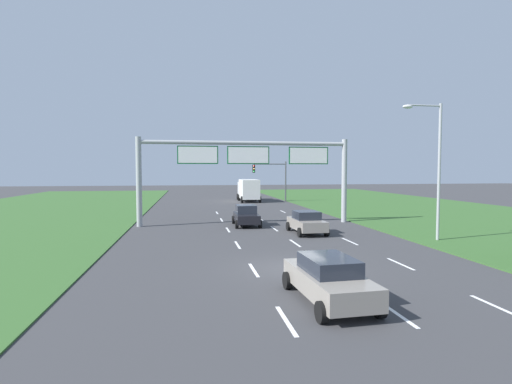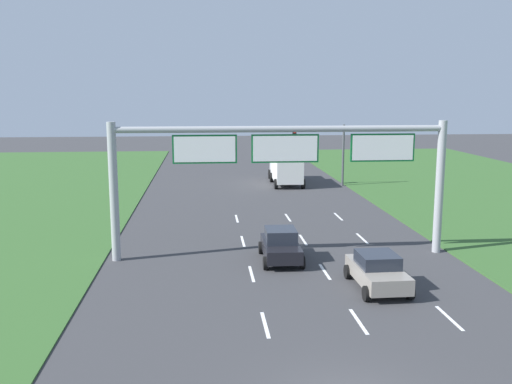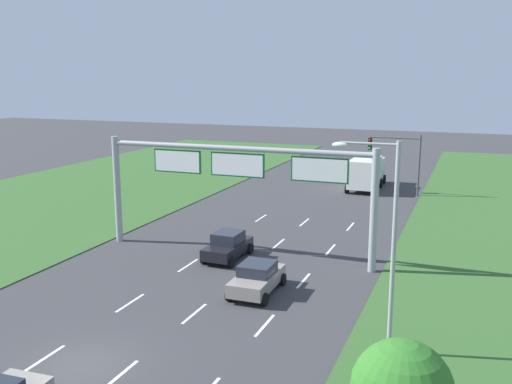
{
  "view_description": "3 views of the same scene",
  "coord_description": "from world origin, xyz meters",
  "px_view_note": "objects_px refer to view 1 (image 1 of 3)",
  "views": [
    {
      "loc": [
        -4.51,
        -17.18,
        4.42
      ],
      "look_at": [
        1.32,
        17.78,
        2.46
      ],
      "focal_mm": 28.0,
      "sensor_mm": 36.0,
      "label": 1
    },
    {
      "loc": [
        -3.88,
        -13.63,
        8.38
      ],
      "look_at": [
        -1.17,
        16.07,
        3.2
      ],
      "focal_mm": 40.0,
      "sensor_mm": 36.0,
      "label": 2
    },
    {
      "loc": [
        13.41,
        -16.07,
        10.87
      ],
      "look_at": [
        0.66,
        16.73,
        3.64
      ],
      "focal_mm": 40.0,
      "sensor_mm": 36.0,
      "label": 3
    }
  ],
  "objects_px": {
    "traffic_light_mast": "(272,174)",
    "car_lead_silver": "(246,215)",
    "car_near_red": "(307,222)",
    "street_lamp": "(434,159)",
    "sign_gantry": "(248,163)",
    "box_truck": "(248,189)",
    "car_mid_lane": "(328,279)"
  },
  "relations": [
    {
      "from": "car_lead_silver",
      "to": "street_lamp",
      "type": "xyz_separation_m",
      "value": [
        10.47,
        -8.67,
        4.26
      ]
    },
    {
      "from": "sign_gantry",
      "to": "box_truck",
      "type": "bearing_deg",
      "value": 81.64
    },
    {
      "from": "car_near_red",
      "to": "car_lead_silver",
      "type": "relative_size",
      "value": 1.03
    },
    {
      "from": "car_mid_lane",
      "to": "box_truck",
      "type": "bearing_deg",
      "value": 82.3
    },
    {
      "from": "box_truck",
      "to": "traffic_light_mast",
      "type": "bearing_deg",
      "value": -29.05
    },
    {
      "from": "car_near_red",
      "to": "box_truck",
      "type": "relative_size",
      "value": 0.54
    },
    {
      "from": "car_lead_silver",
      "to": "traffic_light_mast",
      "type": "xyz_separation_m",
      "value": [
        6.86,
        22.92,
        3.05
      ]
    },
    {
      "from": "car_mid_lane",
      "to": "box_truck",
      "type": "height_order",
      "value": "box_truck"
    },
    {
      "from": "traffic_light_mast",
      "to": "car_lead_silver",
      "type": "bearing_deg",
      "value": -106.66
    },
    {
      "from": "car_lead_silver",
      "to": "car_mid_lane",
      "type": "bearing_deg",
      "value": -88.45
    },
    {
      "from": "car_mid_lane",
      "to": "street_lamp",
      "type": "xyz_separation_m",
      "value": [
        10.32,
        9.94,
        4.29
      ]
    },
    {
      "from": "box_truck",
      "to": "traffic_light_mast",
      "type": "distance_m",
      "value": 4.18
    },
    {
      "from": "box_truck",
      "to": "street_lamp",
      "type": "height_order",
      "value": "street_lamp"
    },
    {
      "from": "traffic_light_mast",
      "to": "sign_gantry",
      "type": "bearing_deg",
      "value": -106.6
    },
    {
      "from": "car_mid_lane",
      "to": "box_truck",
      "type": "relative_size",
      "value": 0.61
    },
    {
      "from": "car_lead_silver",
      "to": "box_truck",
      "type": "bearing_deg",
      "value": 82.38
    },
    {
      "from": "car_mid_lane",
      "to": "traffic_light_mast",
      "type": "xyz_separation_m",
      "value": [
        6.71,
        41.54,
        3.08
      ]
    },
    {
      "from": "car_lead_silver",
      "to": "street_lamp",
      "type": "height_order",
      "value": "street_lamp"
    },
    {
      "from": "box_truck",
      "to": "car_lead_silver",
      "type": "bearing_deg",
      "value": -97.78
    },
    {
      "from": "box_truck",
      "to": "sign_gantry",
      "type": "distance_m",
      "value": 24.33
    },
    {
      "from": "car_lead_silver",
      "to": "traffic_light_mast",
      "type": "height_order",
      "value": "traffic_light_mast"
    },
    {
      "from": "traffic_light_mast",
      "to": "street_lamp",
      "type": "xyz_separation_m",
      "value": [
        3.61,
        -31.6,
        1.21
      ]
    },
    {
      "from": "box_truck",
      "to": "car_mid_lane",
      "type": "bearing_deg",
      "value": -93.86
    },
    {
      "from": "car_mid_lane",
      "to": "box_truck",
      "type": "distance_m",
      "value": 43.48
    },
    {
      "from": "box_truck",
      "to": "street_lamp",
      "type": "distance_m",
      "value": 34.21
    },
    {
      "from": "sign_gantry",
      "to": "traffic_light_mast",
      "type": "distance_m",
      "value": 23.06
    },
    {
      "from": "car_lead_silver",
      "to": "sign_gantry",
      "type": "xyz_separation_m",
      "value": [
        0.28,
        0.85,
        4.16
      ]
    },
    {
      "from": "car_mid_lane",
      "to": "street_lamp",
      "type": "bearing_deg",
      "value": 41.02
    },
    {
      "from": "traffic_light_mast",
      "to": "street_lamp",
      "type": "relative_size",
      "value": 0.66
    },
    {
      "from": "box_truck",
      "to": "car_near_red",
      "type": "bearing_deg",
      "value": -89.38
    },
    {
      "from": "car_mid_lane",
      "to": "box_truck",
      "type": "xyz_separation_m",
      "value": [
        3.63,
        43.32,
        0.89
      ]
    },
    {
      "from": "car_near_red",
      "to": "street_lamp",
      "type": "height_order",
      "value": "street_lamp"
    }
  ]
}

